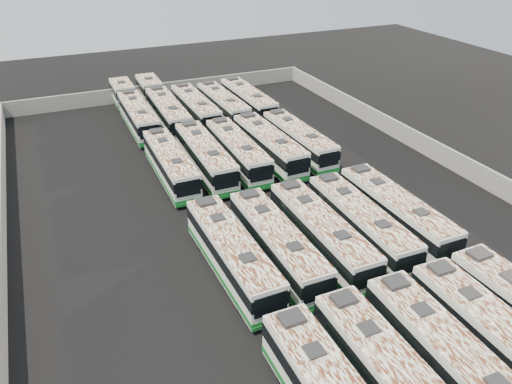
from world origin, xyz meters
The scene contains 19 objects.
ground centered at (0.00, 0.00, 0.00)m, with size 140.00×140.00×0.00m, color black.
perimeter_wall centered at (0.00, 0.00, 1.10)m, with size 45.20×73.20×2.20m.
bus_front_center centered at (1.30, -22.99, 1.93)m, with size 3.15×13.42×3.77m.
bus_front_right centered at (5.03, -23.01, 1.92)m, with size 3.04×13.38×3.76m.
bus_midfront_far_left centered at (-6.23, -8.11, 1.90)m, with size 3.00×13.25×3.73m.
bus_midfront_left centered at (-2.52, -8.24, 1.88)m, with size 2.83×13.08×3.68m.
bus_midfront_center centered at (1.34, -8.41, 1.92)m, with size 2.92×13.31×3.75m.
bus_midfront_right centered at (5.12, -8.38, 1.88)m, with size 3.07×13.12×3.68m.
bus_midfront_far_right centered at (8.86, -8.19, 1.91)m, with size 2.82×13.25×3.74m.
bus_midback_far_left centered at (-6.24, 9.12, 1.86)m, with size 2.84×12.90×3.63m.
bus_midback_left centered at (-2.44, 9.21, 1.93)m, with size 3.07×13.46×3.78m.
bus_midback_center centered at (1.20, 9.14, 1.89)m, with size 2.98×13.17×3.70m.
bus_midback_right centered at (4.97, 9.11, 1.93)m, with size 3.11×13.43×3.77m.
bus_midback_far_right centered at (8.77, 9.22, 1.86)m, with size 2.98×12.98×3.65m.
bus_back_far_left centered at (-6.24, 27.70, 1.87)m, with size 2.90×20.23×3.67m.
bus_back_left centered at (-2.41, 27.49, 1.93)m, with size 3.23×20.84×3.77m.
bus_back_center centered at (1.30, 24.08, 1.90)m, with size 2.88×13.23×3.73m.
bus_back_right centered at (5.12, 23.95, 1.86)m, with size 2.98×12.94×3.63m.
bus_back_far_right centered at (8.82, 23.97, 1.93)m, with size 2.95×13.41×3.77m.
Camera 1 is at (-17.01, -36.77, 24.19)m, focal length 35.00 mm.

